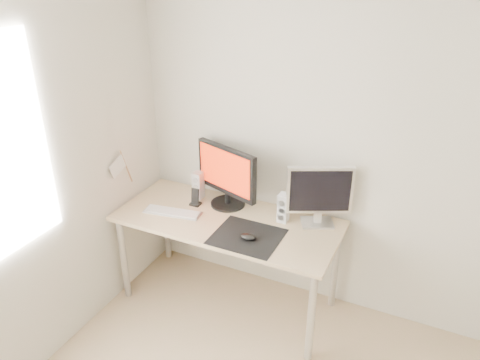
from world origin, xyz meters
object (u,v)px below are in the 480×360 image
(second_monitor, at_px, (320,193))
(mouse, at_px, (248,237))
(keyboard, at_px, (172,212))
(desk, at_px, (227,228))
(speaker_left, at_px, (198,185))
(main_monitor, at_px, (227,174))
(speaker_right, at_px, (283,208))
(phone_dock, at_px, (195,200))

(second_monitor, bearing_deg, mouse, -131.94)
(keyboard, bearing_deg, mouse, -7.26)
(desk, distance_m, speaker_left, 0.44)
(main_monitor, bearing_deg, mouse, -46.96)
(speaker_right, bearing_deg, mouse, -110.88)
(speaker_left, bearing_deg, speaker_right, -3.98)
(speaker_right, xyz_separation_m, phone_dock, (-0.68, -0.06, -0.07))
(mouse, distance_m, second_monitor, 0.57)
(main_monitor, bearing_deg, phone_dock, -154.94)
(second_monitor, xyz_separation_m, keyboard, (-1.00, -0.31, -0.23))
(mouse, height_order, speaker_right, speaker_right)
(desk, relative_size, phone_dock, 11.83)
(mouse, height_order, speaker_left, speaker_left)
(desk, distance_m, phone_dock, 0.34)
(desk, distance_m, keyboard, 0.42)
(speaker_left, bearing_deg, keyboard, -100.66)
(mouse, relative_size, main_monitor, 0.20)
(desk, bearing_deg, main_monitor, 117.13)
(speaker_right, relative_size, keyboard, 0.49)
(second_monitor, height_order, keyboard, second_monitor)
(desk, bearing_deg, phone_dock, 165.13)
(mouse, height_order, phone_dock, phone_dock)
(speaker_right, distance_m, keyboard, 0.81)
(keyboard, bearing_deg, phone_dock, 63.21)
(mouse, relative_size, phone_dock, 0.80)
(mouse, height_order, desk, mouse)
(second_monitor, bearing_deg, desk, -160.33)
(desk, height_order, speaker_right, speaker_right)
(speaker_right, distance_m, phone_dock, 0.68)
(main_monitor, xyz_separation_m, second_monitor, (0.69, 0.03, -0.01))
(mouse, bearing_deg, second_monitor, 48.06)
(second_monitor, relative_size, keyboard, 1.00)
(desk, height_order, speaker_left, speaker_left)
(keyboard, bearing_deg, speaker_right, 17.42)
(speaker_left, xyz_separation_m, keyboard, (-0.05, -0.29, -0.10))
(speaker_right, bearing_deg, keyboard, -162.58)
(second_monitor, height_order, speaker_right, second_monitor)
(mouse, distance_m, speaker_right, 0.36)
(main_monitor, distance_m, keyboard, 0.48)
(speaker_right, bearing_deg, main_monitor, 175.16)
(mouse, bearing_deg, speaker_right, 69.12)
(mouse, xyz_separation_m, second_monitor, (0.35, 0.39, 0.22))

